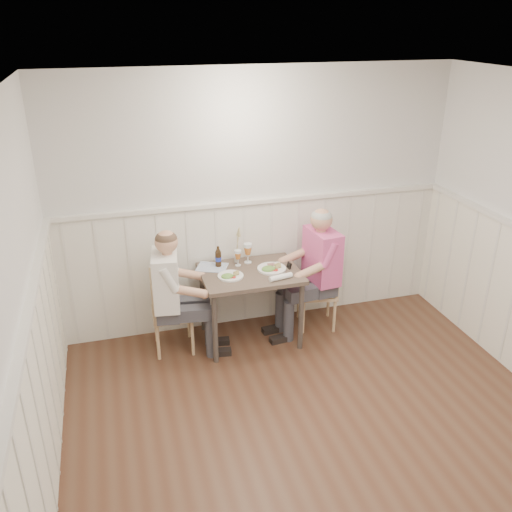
{
  "coord_description": "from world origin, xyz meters",
  "views": [
    {
      "loc": [
        -1.41,
        -2.67,
        3.0
      ],
      "look_at": [
        -0.19,
        1.64,
        1.0
      ],
      "focal_mm": 38.0,
      "sensor_mm": 36.0,
      "label": 1
    }
  ],
  "objects_px": {
    "diner_cream": "(172,304)",
    "beer_bottle": "(218,258)",
    "man_in_pink": "(317,280)",
    "dining_table": "(250,281)",
    "chair_right": "(322,288)",
    "grass_vase": "(236,246)",
    "chair_left": "(167,309)"
  },
  "relations": [
    {
      "from": "diner_cream",
      "to": "beer_bottle",
      "type": "distance_m",
      "value": 0.64
    },
    {
      "from": "man_in_pink",
      "to": "beer_bottle",
      "type": "relative_size",
      "value": 6.28
    },
    {
      "from": "dining_table",
      "to": "chair_right",
      "type": "xyz_separation_m",
      "value": [
        0.78,
        0.07,
        -0.22
      ]
    },
    {
      "from": "grass_vase",
      "to": "man_in_pink",
      "type": "bearing_deg",
      "value": -17.09
    },
    {
      "from": "man_in_pink",
      "to": "grass_vase",
      "type": "distance_m",
      "value": 0.89
    },
    {
      "from": "chair_left",
      "to": "man_in_pink",
      "type": "distance_m",
      "value": 1.52
    },
    {
      "from": "dining_table",
      "to": "chair_right",
      "type": "height_order",
      "value": "chair_right"
    },
    {
      "from": "beer_bottle",
      "to": "chair_left",
      "type": "bearing_deg",
      "value": -164.19
    },
    {
      "from": "dining_table",
      "to": "grass_vase",
      "type": "relative_size",
      "value": 2.44
    },
    {
      "from": "grass_vase",
      "to": "dining_table",
      "type": "bearing_deg",
      "value": -73.73
    },
    {
      "from": "beer_bottle",
      "to": "grass_vase",
      "type": "relative_size",
      "value": 0.55
    },
    {
      "from": "chair_right",
      "to": "diner_cream",
      "type": "xyz_separation_m",
      "value": [
        -1.55,
        -0.12,
        0.11
      ]
    },
    {
      "from": "grass_vase",
      "to": "beer_bottle",
      "type": "bearing_deg",
      "value": -165.32
    },
    {
      "from": "dining_table",
      "to": "chair_right",
      "type": "distance_m",
      "value": 0.82
    },
    {
      "from": "chair_right",
      "to": "chair_left",
      "type": "bearing_deg",
      "value": -179.17
    },
    {
      "from": "chair_right",
      "to": "chair_left",
      "type": "height_order",
      "value": "chair_left"
    },
    {
      "from": "diner_cream",
      "to": "beer_bottle",
      "type": "relative_size",
      "value": 6.08
    },
    {
      "from": "diner_cream",
      "to": "beer_bottle",
      "type": "height_order",
      "value": "diner_cream"
    },
    {
      "from": "man_in_pink",
      "to": "diner_cream",
      "type": "relative_size",
      "value": 1.03
    },
    {
      "from": "chair_right",
      "to": "grass_vase",
      "type": "relative_size",
      "value": 2.06
    },
    {
      "from": "diner_cream",
      "to": "dining_table",
      "type": "bearing_deg",
      "value": 3.71
    },
    {
      "from": "dining_table",
      "to": "diner_cream",
      "type": "relative_size",
      "value": 0.73
    },
    {
      "from": "chair_left",
      "to": "diner_cream",
      "type": "distance_m",
      "value": 0.15
    },
    {
      "from": "chair_left",
      "to": "beer_bottle",
      "type": "height_order",
      "value": "beer_bottle"
    },
    {
      "from": "dining_table",
      "to": "man_in_pink",
      "type": "relative_size",
      "value": 0.7
    },
    {
      "from": "grass_vase",
      "to": "chair_right",
      "type": "bearing_deg",
      "value": -12.01
    },
    {
      "from": "chair_left",
      "to": "diner_cream",
      "type": "relative_size",
      "value": 0.62
    },
    {
      "from": "beer_bottle",
      "to": "grass_vase",
      "type": "height_order",
      "value": "grass_vase"
    },
    {
      "from": "man_in_pink",
      "to": "diner_cream",
      "type": "bearing_deg",
      "value": -177.61
    },
    {
      "from": "man_in_pink",
      "to": "grass_vase",
      "type": "bearing_deg",
      "value": 162.91
    },
    {
      "from": "dining_table",
      "to": "man_in_pink",
      "type": "bearing_deg",
      "value": 0.94
    },
    {
      "from": "chair_right",
      "to": "chair_left",
      "type": "relative_size",
      "value": 0.99
    }
  ]
}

